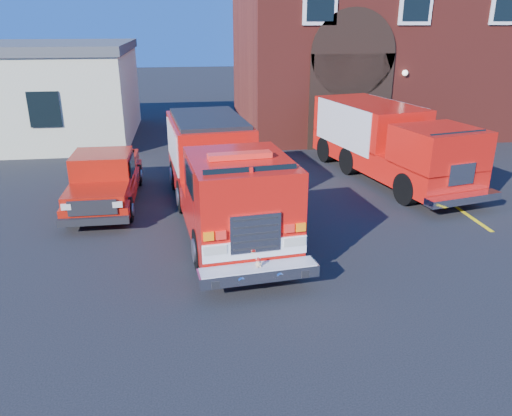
{
  "coord_description": "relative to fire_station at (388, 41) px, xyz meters",
  "views": [
    {
      "loc": [
        -1.49,
        -11.74,
        5.35
      ],
      "look_at": [
        0.0,
        -1.2,
        1.3
      ],
      "focal_mm": 35.0,
      "sensor_mm": 36.0,
      "label": 1
    }
  ],
  "objects": [
    {
      "name": "fire_engine",
      "position": [
        -9.61,
        -12.59,
        -2.91
      ],
      "size": [
        3.2,
        8.63,
        2.6
      ],
      "color": "black",
      "rests_on": "ground"
    },
    {
      "name": "secondary_truck",
      "position": [
        -3.5,
        -9.37,
        -2.9
      ],
      "size": [
        3.91,
        7.96,
        2.48
      ],
      "color": "black",
      "rests_on": "ground"
    },
    {
      "name": "parking_stripe_mid",
      "position": [
        -2.49,
        -9.98,
        -4.25
      ],
      "size": [
        0.12,
        3.0,
        0.01
      ],
      "primitive_type": "cube",
      "color": "yellow",
      "rests_on": "ground"
    },
    {
      "name": "fire_station",
      "position": [
        0.0,
        0.0,
        0.0
      ],
      "size": [
        15.2,
        10.2,
        8.45
      ],
      "color": "maroon",
      "rests_on": "ground"
    },
    {
      "name": "side_building",
      "position": [
        -17.99,
        -0.99,
        -2.05
      ],
      "size": [
        10.2,
        8.2,
        4.35
      ],
      "color": "beige",
      "rests_on": "ground"
    },
    {
      "name": "pickup_truck",
      "position": [
        -13.0,
        -10.73,
        -3.47
      ],
      "size": [
        1.83,
        5.06,
        1.66
      ],
      "color": "black",
      "rests_on": "ground"
    },
    {
      "name": "parking_stripe_near",
      "position": [
        -2.49,
        -12.98,
        -4.25
      ],
      "size": [
        0.12,
        3.0,
        0.01
      ],
      "primitive_type": "cube",
      "color": "yellow",
      "rests_on": "ground"
    },
    {
      "name": "ground",
      "position": [
        -8.99,
        -13.98,
        -4.25
      ],
      "size": [
        100.0,
        100.0,
        0.0
      ],
      "primitive_type": "plane",
      "color": "black",
      "rests_on": "ground"
    },
    {
      "name": "parking_stripe_far",
      "position": [
        -2.49,
        -6.98,
        -4.25
      ],
      "size": [
        0.12,
        3.0,
        0.01
      ],
      "primitive_type": "cube",
      "color": "yellow",
      "rests_on": "ground"
    }
  ]
}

